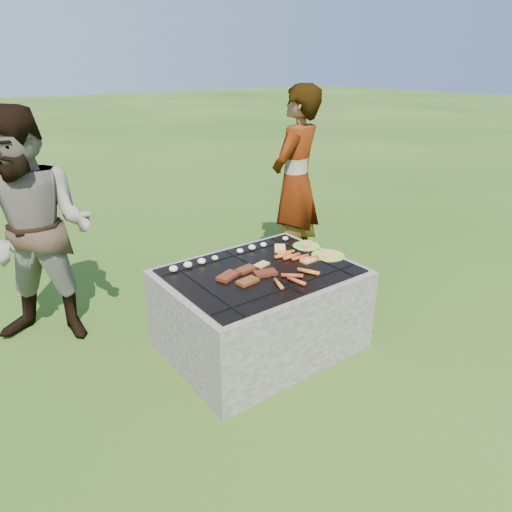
# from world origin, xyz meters

# --- Properties ---
(lawn) EXTENTS (60.00, 60.00, 0.00)m
(lawn) POSITION_xyz_m (0.00, 0.00, 0.00)
(lawn) COLOR #214511
(lawn) RESTS_ON ground
(fire_pit) EXTENTS (1.30, 1.00, 0.62)m
(fire_pit) POSITION_xyz_m (0.00, 0.00, 0.28)
(fire_pit) COLOR #A1988F
(fire_pit) RESTS_ON ground
(mushrooms) EXTENTS (1.05, 0.06, 0.04)m
(mushrooms) POSITION_xyz_m (-0.11, 0.33, 0.63)
(mushrooms) COLOR silver
(mushrooms) RESTS_ON fire_pit
(pork_slabs) EXTENTS (0.41, 0.26, 0.02)m
(pork_slabs) POSITION_xyz_m (-0.14, -0.03, 0.62)
(pork_slabs) COLOR maroon
(pork_slabs) RESTS_ON fire_pit
(sausages) EXTENTS (0.55, 0.51, 0.03)m
(sausages) POSITION_xyz_m (0.23, -0.10, 0.63)
(sausages) COLOR orange
(sausages) RESTS_ON fire_pit
(bread_on_grate) EXTENTS (0.44, 0.42, 0.02)m
(bread_on_grate) POSITION_xyz_m (0.28, 0.09, 0.62)
(bread_on_grate) COLOR #DCBE70
(bread_on_grate) RESTS_ON fire_pit
(plate_far) EXTENTS (0.26, 0.26, 0.03)m
(plate_far) POSITION_xyz_m (0.56, 0.14, 0.61)
(plate_far) COLOR #ACDE35
(plate_far) RESTS_ON fire_pit
(plate_near) EXTENTS (0.32, 0.32, 0.03)m
(plate_near) POSITION_xyz_m (0.56, -0.10, 0.61)
(plate_near) COLOR #E7F039
(plate_near) RESTS_ON fire_pit
(cook) EXTENTS (0.76, 0.64, 1.77)m
(cook) POSITION_xyz_m (1.11, 0.91, 0.89)
(cook) COLOR #A99D8D
(cook) RESTS_ON ground
(bystander) EXTENTS (1.05, 1.01, 1.70)m
(bystander) POSITION_xyz_m (-1.18, 1.03, 0.85)
(bystander) COLOR gray
(bystander) RESTS_ON ground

